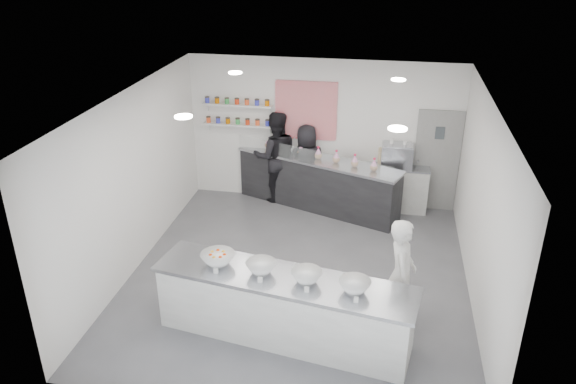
% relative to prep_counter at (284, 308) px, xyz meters
% --- Properties ---
extents(floor, '(6.00, 6.00, 0.00)m').
position_rel_prep_counter_xyz_m(floor, '(-0.05, 1.57, -0.49)').
color(floor, '#515156').
rests_on(floor, ground).
extents(ceiling, '(6.00, 6.00, 0.00)m').
position_rel_prep_counter_xyz_m(ceiling, '(-0.05, 1.57, 2.51)').
color(ceiling, white).
rests_on(ceiling, floor).
extents(back_wall, '(5.50, 0.00, 5.50)m').
position_rel_prep_counter_xyz_m(back_wall, '(-0.05, 4.57, 1.01)').
color(back_wall, white).
rests_on(back_wall, floor).
extents(left_wall, '(0.00, 6.00, 6.00)m').
position_rel_prep_counter_xyz_m(left_wall, '(-2.80, 1.57, 1.01)').
color(left_wall, white).
rests_on(left_wall, floor).
extents(right_wall, '(0.00, 6.00, 6.00)m').
position_rel_prep_counter_xyz_m(right_wall, '(2.70, 1.57, 1.01)').
color(right_wall, white).
rests_on(right_wall, floor).
extents(back_door, '(0.88, 0.04, 2.10)m').
position_rel_prep_counter_xyz_m(back_door, '(2.25, 4.54, 0.56)').
color(back_door, gray).
rests_on(back_door, floor).
extents(pattern_panel, '(1.25, 0.03, 1.20)m').
position_rel_prep_counter_xyz_m(pattern_panel, '(-0.40, 4.54, 1.46)').
color(pattern_panel, red).
rests_on(pattern_panel, back_wall).
extents(jar_shelf_lower, '(1.45, 0.22, 0.04)m').
position_rel_prep_counter_xyz_m(jar_shelf_lower, '(-1.80, 4.47, 1.11)').
color(jar_shelf_lower, silver).
rests_on(jar_shelf_lower, back_wall).
extents(jar_shelf_upper, '(1.45, 0.22, 0.04)m').
position_rel_prep_counter_xyz_m(jar_shelf_upper, '(-1.80, 4.47, 1.53)').
color(jar_shelf_upper, silver).
rests_on(jar_shelf_upper, back_wall).
extents(preserve_jars, '(1.45, 0.10, 0.56)m').
position_rel_prep_counter_xyz_m(preserve_jars, '(-1.80, 4.45, 1.39)').
color(preserve_jars, '#FD5825').
rests_on(preserve_jars, jar_shelf_lower).
extents(downlight_0, '(0.24, 0.24, 0.02)m').
position_rel_prep_counter_xyz_m(downlight_0, '(-1.45, 0.57, 2.49)').
color(downlight_0, white).
rests_on(downlight_0, ceiling).
extents(downlight_1, '(0.24, 0.24, 0.02)m').
position_rel_prep_counter_xyz_m(downlight_1, '(1.35, 0.57, 2.49)').
color(downlight_1, white).
rests_on(downlight_1, ceiling).
extents(downlight_2, '(0.24, 0.24, 0.02)m').
position_rel_prep_counter_xyz_m(downlight_2, '(-1.45, 3.17, 2.49)').
color(downlight_2, white).
rests_on(downlight_2, ceiling).
extents(downlight_3, '(0.24, 0.24, 0.02)m').
position_rel_prep_counter_xyz_m(downlight_3, '(1.35, 3.17, 2.49)').
color(downlight_3, white).
rests_on(downlight_3, ceiling).
extents(prep_counter, '(3.71, 1.41, 0.99)m').
position_rel_prep_counter_xyz_m(prep_counter, '(0.00, 0.00, 0.00)').
color(prep_counter, beige).
rests_on(prep_counter, floor).
extents(back_bar, '(3.47, 1.84, 1.08)m').
position_rel_prep_counter_xyz_m(back_bar, '(-0.09, 4.17, 0.04)').
color(back_bar, black).
rests_on(back_bar, floor).
extents(sneeze_guard, '(3.21, 1.24, 0.29)m').
position_rel_prep_counter_xyz_m(sneeze_guard, '(-0.20, 3.88, 0.73)').
color(sneeze_guard, white).
rests_on(sneeze_guard, back_bar).
extents(espresso_ledge, '(1.27, 0.40, 0.94)m').
position_rel_prep_counter_xyz_m(espresso_ledge, '(1.50, 4.35, -0.02)').
color(espresso_ledge, beige).
rests_on(espresso_ledge, floor).
extents(espresso_machine, '(0.61, 0.42, 0.47)m').
position_rel_prep_counter_xyz_m(espresso_machine, '(1.46, 4.35, 0.68)').
color(espresso_machine, '#93969E').
rests_on(espresso_machine, espresso_ledge).
extents(cup_stacks, '(0.24, 0.24, 0.32)m').
position_rel_prep_counter_xyz_m(cup_stacks, '(1.19, 4.35, 0.61)').
color(cup_stacks, tan).
rests_on(cup_stacks, espresso_ledge).
extents(prep_bowls, '(2.43, 0.91, 0.17)m').
position_rel_prep_counter_xyz_m(prep_bowls, '(0.00, 0.00, 0.58)').
color(prep_bowls, white).
rests_on(prep_bowls, prep_counter).
extents(label_cards, '(2.01, 0.04, 0.07)m').
position_rel_prep_counter_xyz_m(label_cards, '(0.09, -0.52, 0.53)').
color(label_cards, white).
rests_on(label_cards, prep_counter).
extents(cookie_bags, '(2.43, 1.05, 0.27)m').
position_rel_prep_counter_xyz_m(cookie_bags, '(-0.09, 4.17, 0.72)').
color(cookie_bags, '#FF9AD8').
rests_on(cookie_bags, back_bar).
extents(woman_prep, '(0.43, 0.63, 1.70)m').
position_rel_prep_counter_xyz_m(woman_prep, '(1.57, 0.57, 0.36)').
color(woman_prep, silver).
rests_on(woman_prep, floor).
extents(staff_left, '(1.10, 0.96, 1.93)m').
position_rel_prep_counter_xyz_m(staff_left, '(-1.01, 4.42, 0.47)').
color(staff_left, black).
rests_on(staff_left, floor).
extents(staff_right, '(0.96, 0.79, 1.69)m').
position_rel_prep_counter_xyz_m(staff_right, '(-0.36, 4.42, 0.35)').
color(staff_right, black).
rests_on(staff_right, floor).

